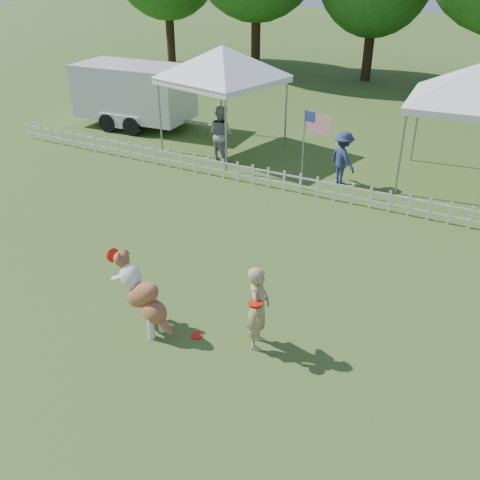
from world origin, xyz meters
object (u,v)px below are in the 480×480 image
(canopy_tent_right, at_px, (466,128))
(cargo_trailer, at_px, (134,95))
(spectator_b, at_px, (343,158))
(frisbee_on_turf, at_px, (197,336))
(canopy_tent_left, at_px, (223,101))
(spectator_a, at_px, (221,134))
(handler, at_px, (258,308))
(flag_pole, at_px, (303,150))
(dog, at_px, (143,295))

(canopy_tent_right, relative_size, cargo_trailer, 0.62)
(canopy_tent_right, relative_size, spectator_b, 2.14)
(frisbee_on_turf, bearing_deg, canopy_tent_left, 117.07)
(spectator_a, bearing_deg, canopy_tent_left, -46.03)
(canopy_tent_right, height_order, cargo_trailer, canopy_tent_right)
(canopy_tent_right, bearing_deg, handler, -105.42)
(canopy_tent_left, distance_m, flag_pole, 4.18)
(canopy_tent_left, xyz_separation_m, spectator_b, (4.56, -1.03, -0.89))
(frisbee_on_turf, bearing_deg, handler, 16.62)
(spectator_a, bearing_deg, canopy_tent_right, -149.30)
(frisbee_on_turf, bearing_deg, canopy_tent_right, 73.24)
(flag_pole, bearing_deg, spectator_b, 57.57)
(dog, xyz_separation_m, spectator_a, (-3.20, 8.27, 0.19))
(canopy_tent_right, height_order, spectator_a, canopy_tent_right)
(dog, xyz_separation_m, frisbee_on_turf, (0.94, 0.22, -0.69))
(canopy_tent_left, height_order, spectator_b, canopy_tent_left)
(dog, xyz_separation_m, canopy_tent_right, (3.84, 9.85, 0.96))
(spectator_a, relative_size, spectator_b, 1.14)
(spectator_b, bearing_deg, dog, 120.76)
(handler, xyz_separation_m, flag_pole, (-2.01, 6.79, 0.38))
(frisbee_on_turf, bearing_deg, spectator_b, 90.47)
(handler, bearing_deg, cargo_trailer, 31.68)
(cargo_trailer, height_order, spectator_a, cargo_trailer)
(canopy_tent_right, distance_m, spectator_a, 7.25)
(canopy_tent_left, height_order, spectator_a, canopy_tent_left)
(cargo_trailer, relative_size, flag_pole, 2.33)
(frisbee_on_turf, relative_size, spectator_b, 0.13)
(canopy_tent_left, height_order, flag_pole, canopy_tent_left)
(handler, distance_m, cargo_trailer, 13.88)
(spectator_a, bearing_deg, handler, 141.93)
(flag_pole, relative_size, spectator_a, 1.29)
(canopy_tent_left, distance_m, spectator_a, 1.36)
(handler, height_order, flag_pole, flag_pole)
(cargo_trailer, bearing_deg, canopy_tent_right, -5.33)
(cargo_trailer, height_order, spectator_b, cargo_trailer)
(handler, bearing_deg, frisbee_on_turf, 91.78)
(canopy_tent_left, relative_size, flag_pole, 1.45)
(cargo_trailer, distance_m, flag_pole, 8.51)
(canopy_tent_right, height_order, spectator_b, canopy_tent_right)
(canopy_tent_right, xyz_separation_m, cargo_trailer, (-11.91, 0.24, -0.48))
(spectator_b, bearing_deg, canopy_tent_right, -114.54)
(flag_pole, height_order, spectator_a, flag_pole)
(handler, xyz_separation_m, dog, (-2.00, -0.54, -0.07))
(dog, xyz_separation_m, cargo_trailer, (-8.07, 10.09, 0.48))
(canopy_tent_left, relative_size, canopy_tent_right, 1.00)
(flag_pole, bearing_deg, canopy_tent_right, 45.34)
(handler, bearing_deg, flag_pole, 1.68)
(dog, relative_size, spectator_a, 0.79)
(canopy_tent_left, bearing_deg, dog, -55.27)
(canopy_tent_right, height_order, flag_pole, canopy_tent_right)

